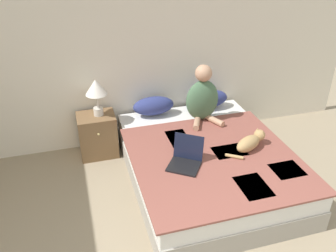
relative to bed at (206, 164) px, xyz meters
The scene contains 9 objects.
wall_back 1.67m from the bed, 120.69° to the left, with size 6.10×0.05×2.55m.
bed is the anchor object (origin of this frame).
pillow_near 1.02m from the bed, 112.04° to the left, with size 0.51×0.24×0.22m.
pillow_far 1.02m from the bed, 68.00° to the left, with size 0.51×0.24×0.22m.
person_sitting 0.80m from the bed, 74.99° to the left, with size 0.40×0.39×0.68m.
cat_tabby 0.53m from the bed, 19.67° to the right, with size 0.51×0.30×0.18m.
laptop_open 0.48m from the bed, 145.28° to the right, with size 0.42×0.42×0.27m.
nightstand 1.37m from the bed, 141.25° to the left, with size 0.44×0.37×0.53m.
table_lamp 1.49m from the bed, 139.99° to the left, with size 0.25×0.25×0.44m.
Camera 1 is at (-0.62, -0.64, 2.48)m, focal length 38.00 mm.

